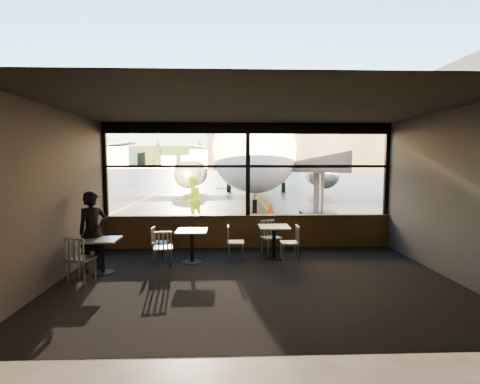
{
  "coord_description": "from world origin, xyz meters",
  "views": [
    {
      "loc": [
        -0.6,
        -10.46,
        2.41
      ],
      "look_at": [
        -0.18,
        1.0,
        1.5
      ],
      "focal_mm": 28.0,
      "sensor_mm": 36.0,
      "label": 1
    }
  ],
  "objects": [
    {
      "name": "airliner",
      "position": [
        1.76,
        19.27,
        5.37
      ],
      "size": [
        32.13,
        37.47,
        10.73
      ],
      "primitive_type": null,
      "rotation": [
        0.0,
        0.0,
        -0.08
      ],
      "color": "white",
      "rests_on": "ground_plane"
    },
    {
      "name": "window_sill",
      "position": [
        0.0,
        0.0,
        0.45
      ],
      "size": [
        8.0,
        0.28,
        0.9
      ],
      "primitive_type": "cube",
      "color": "#4D3417",
      "rests_on": "ground"
    },
    {
      "name": "window_header",
      "position": [
        0.0,
        0.0,
        3.35
      ],
      "size": [
        8.0,
        0.18,
        0.3
      ],
      "primitive_type": "cube",
      "color": "black",
      "rests_on": "ground"
    },
    {
      "name": "hangar_mid",
      "position": [
        0.0,
        185.0,
        5.0
      ],
      "size": [
        38.0,
        15.0,
        10.0
      ],
      "primitive_type": null,
      "color": "silver",
      "rests_on": "ground_plane"
    },
    {
      "name": "chair_near_n",
      "position": [
        0.55,
        -0.94,
        0.45
      ],
      "size": [
        0.65,
        0.65,
        0.91
      ],
      "primitive_type": null,
      "rotation": [
        0.0,
        0.0,
        3.53
      ],
      "color": "#BBB7A9",
      "rests_on": "carpet_floor"
    },
    {
      "name": "cafe_table_near",
      "position": [
        0.59,
        -1.27,
        0.41
      ],
      "size": [
        0.75,
        0.75,
        0.82
      ],
      "primitive_type": null,
      "color": "gray",
      "rests_on": "carpet_floor"
    },
    {
      "name": "mullion_left",
      "position": [
        -3.95,
        0.0,
        2.2
      ],
      "size": [
        0.12,
        0.12,
        2.6
      ],
      "primitive_type": "cube",
      "color": "black",
      "rests_on": "ground"
    },
    {
      "name": "cafe_table_mid",
      "position": [
        -1.43,
        -1.58,
        0.4
      ],
      "size": [
        0.72,
        0.72,
        0.79
      ],
      "primitive_type": null,
      "color": "#AAA59C",
      "rests_on": "carpet_floor"
    },
    {
      "name": "fuel_tank_a",
      "position": [
        -30.0,
        182.0,
        3.0
      ],
      "size": [
        8.0,
        8.0,
        6.0
      ],
      "primitive_type": "cylinder",
      "color": "silver",
      "rests_on": "ground_plane"
    },
    {
      "name": "passenger",
      "position": [
        -3.56,
        -2.18,
        0.89
      ],
      "size": [
        0.76,
        0.75,
        1.77
      ],
      "primitive_type": "imported",
      "rotation": [
        0.0,
        0.0,
        0.74
      ],
      "color": "black",
      "rests_on": "carpet_floor"
    },
    {
      "name": "carpet_floor",
      "position": [
        0.0,
        -3.0,
        0.01
      ],
      "size": [
        8.0,
        6.0,
        0.01
      ],
      "primitive_type": "cube",
      "color": "black",
      "rests_on": "ground"
    },
    {
      "name": "wall_right",
      "position": [
        4.0,
        -3.0,
        1.75
      ],
      "size": [
        0.04,
        6.0,
        3.5
      ],
      "primitive_type": "cube",
      "color": "#453E37",
      "rests_on": "ground"
    },
    {
      "name": "chair_near_w",
      "position": [
        -0.37,
        -1.34,
        0.43
      ],
      "size": [
        0.47,
        0.47,
        0.86
      ],
      "primitive_type": null,
      "rotation": [
        0.0,
        0.0,
        -1.56
      ],
      "color": "beige",
      "rests_on": "carpet_floor"
    },
    {
      "name": "chair_mid_w",
      "position": [
        -2.26,
        -1.17,
        0.4
      ],
      "size": [
        0.46,
        0.46,
        0.8
      ],
      "primitive_type": null,
      "rotation": [
        0.0,
        0.0,
        -1.62
      ],
      "color": "beige",
      "rests_on": "carpet_floor"
    },
    {
      "name": "treeline",
      "position": [
        0.0,
        210.0,
        6.0
      ],
      "size": [
        360.0,
        3.0,
        12.0
      ],
      "primitive_type": "cube",
      "color": "black",
      "rests_on": "ground_plane"
    },
    {
      "name": "fuel_tank_b",
      "position": [
        -20.0,
        182.0,
        3.0
      ],
      "size": [
        8.0,
        8.0,
        6.0
      ],
      "primitive_type": "cylinder",
      "color": "silver",
      "rests_on": "ground_plane"
    },
    {
      "name": "mullion_right",
      "position": [
        3.95,
        0.0,
        2.2
      ],
      "size": [
        0.12,
        0.12,
        2.6
      ],
      "primitive_type": "cube",
      "color": "black",
      "rests_on": "ground"
    },
    {
      "name": "jet_bridge",
      "position": [
        3.6,
        5.5,
        2.33
      ],
      "size": [
        8.75,
        10.69,
        4.67
      ],
      "primitive_type": null,
      "color": "#29292B",
      "rests_on": "ground_plane"
    },
    {
      "name": "hangar_right",
      "position": [
        60.0,
        178.0,
        6.0
      ],
      "size": [
        50.0,
        20.0,
        12.0
      ],
      "primitive_type": null,
      "color": "silver",
      "rests_on": "ground_plane"
    },
    {
      "name": "wall_left",
      "position": [
        -4.0,
        -3.0,
        1.75
      ],
      "size": [
        0.04,
        6.0,
        3.5
      ],
      "primitive_type": "cube",
      "color": "#453E37",
      "rests_on": "ground"
    },
    {
      "name": "ceiling",
      "position": [
        0.0,
        -3.0,
        3.5
      ],
      "size": [
        8.0,
        6.0,
        0.04
      ],
      "primitive_type": "cube",
      "color": "#38332D",
      "rests_on": "ground"
    },
    {
      "name": "cone_nose",
      "position": [
        1.51,
        7.2,
        0.24
      ],
      "size": [
        0.34,
        0.34,
        0.48
      ],
      "primitive_type": "cone",
      "color": "#F14207",
      "rests_on": "ground_plane"
    },
    {
      "name": "ground_crew",
      "position": [
        -2.05,
        5.32,
        0.91
      ],
      "size": [
        1.11,
        1.1,
        1.81
      ],
      "primitive_type": "imported",
      "rotation": [
        0.0,
        0.0,
        3.88
      ],
      "color": "#BFF219",
      "rests_on": "ground_plane"
    },
    {
      "name": "fuel_tank_c",
      "position": [
        -10.0,
        182.0,
        3.0
      ],
      "size": [
        8.0,
        8.0,
        6.0
      ],
      "primitive_type": "cylinder",
      "color": "silver",
      "rests_on": "ground_plane"
    },
    {
      "name": "cafe_table_left",
      "position": [
        -3.29,
        -2.4,
        0.38
      ],
      "size": [
        0.69,
        0.69,
        0.76
      ],
      "primitive_type": null,
      "color": "gray",
      "rests_on": "carpet_floor"
    },
    {
      "name": "ground_plane",
      "position": [
        0.0,
        120.0,
        0.0
      ],
      "size": [
        520.0,
        520.0,
        0.0
      ],
      "primitive_type": "plane",
      "color": "black",
      "rests_on": "ground"
    },
    {
      "name": "wall_back",
      "position": [
        0.0,
        -6.0,
        1.75
      ],
      "size": [
        8.0,
        0.04,
        3.5
      ],
      "primitive_type": "cube",
      "color": "#453E37",
      "rests_on": "ground"
    },
    {
      "name": "window_transom",
      "position": [
        0.0,
        0.0,
        2.3
      ],
      "size": [
        8.0,
        0.1,
        0.08
      ],
      "primitive_type": "cube",
      "color": "black",
      "rests_on": "ground"
    },
    {
      "name": "chair_left_s",
      "position": [
        -3.51,
        -2.99,
        0.47
      ],
      "size": [
        0.62,
        0.62,
        0.95
      ],
      "primitive_type": null,
      "rotation": [
        0.0,
        0.0,
        -0.23
      ],
      "color": "#B7B2A5",
      "rests_on": "carpet_floor"
    },
    {
      "name": "chair_near_e",
      "position": [
        0.93,
        -1.54,
        0.44
      ],
      "size": [
        0.49,
        0.49,
        0.89
      ],
      "primitive_type": null,
      "rotation": [
        0.0,
        0.0,
        1.58
      ],
      "color": "beige",
      "rests_on": "carpet_floor"
    },
    {
      "name": "chair_mid_s",
      "position": [
        -2.06,
        -1.91,
        0.43
      ],
      "size": [
        0.55,
        0.55,
        0.87
      ],
      "primitive_type": null,
      "rotation": [
        0.0,
        0.0,
        0.18
      ],
      "color": "#ABA69A",
      "rests_on": "carpet_floor"
    },
    {
      "name": "hangar_left",
      "position": [
        -70.0,
        180.0,
        5.5
      ],
      "size": [
        45.0,
        18.0,
        11.0
      ],
      "primitive_type": null,
      "color": "silver",
      "rests_on": "ground_plane"
    },
    {
      "name": "mullion_centre",
      "position": [
        0.0,
        0.0,
        2.2
      ],
      "size": [
        0.12,
        0.12,
        2.6
      ],
      "primitive_type": "cube",
      "color": "black",
      "rests_on": "ground"
    }
  ]
}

